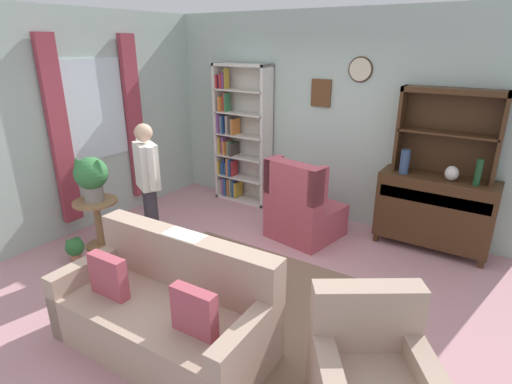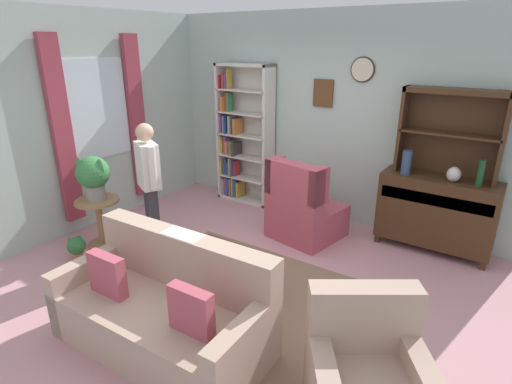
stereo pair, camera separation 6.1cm
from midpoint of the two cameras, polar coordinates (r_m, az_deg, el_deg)
name	(u,v)px [view 1 (the left image)]	position (r m, az deg, el deg)	size (l,w,h in m)	color
ground_plane	(238,279)	(4.50, -2.92, -12.04)	(5.40, 4.60, 0.02)	#C68C93
wall_back	(327,119)	(5.74, 9.67, 10.11)	(5.00, 0.09, 2.80)	#ADC1B7
wall_left	(79,124)	(5.78, -23.79, 8.71)	(0.16, 4.20, 2.80)	#ADC1B7
area_rug	(237,297)	(4.19, -3.14, -14.53)	(2.43, 1.99, 0.01)	#846651
bookshelf	(239,139)	(6.34, -2.73, 7.39)	(0.90, 0.30, 2.10)	silver
sideboard	(434,210)	(5.30, 23.37, -2.27)	(1.30, 0.45, 0.92)	#422816
sideboard_hutch	(450,121)	(5.13, 25.26, 9.04)	(1.10, 0.26, 1.00)	#422816
vase_tall	(405,162)	(5.12, 19.81, 4.04)	(0.11, 0.11, 0.29)	#33476B
vase_round	(452,173)	(5.07, 25.43, 2.38)	(0.15, 0.15, 0.17)	beige
bottle_wine	(478,172)	(5.00, 28.41, 2.45)	(0.07, 0.07, 0.30)	#194223
couch_floral	(167,312)	(3.57, -12.87, -16.04)	(1.83, 0.91, 0.90)	tan
wingback_chair	(302,210)	(5.20, 6.12, -2.55)	(0.91, 0.93, 1.05)	#B74C5B
plant_stand	(98,218)	(5.33, -21.61, -3.44)	(0.52, 0.52, 0.61)	#997047
potted_plant_large	(91,176)	(5.16, -22.42, 2.12)	(0.39, 0.39, 0.53)	gray
potted_plant_small	(75,248)	(5.16, -24.31, -7.17)	(0.21, 0.21, 0.29)	#AD6B4C
person_reading	(148,180)	(4.82, -15.26, 1.58)	(0.50, 0.33, 1.56)	#38333D
coffee_table	(224,259)	(4.13, -4.92, -9.39)	(0.80, 0.50, 0.42)	#422816
book_stack	(222,247)	(4.13, -5.21, -7.75)	(0.23, 0.13, 0.08)	gray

